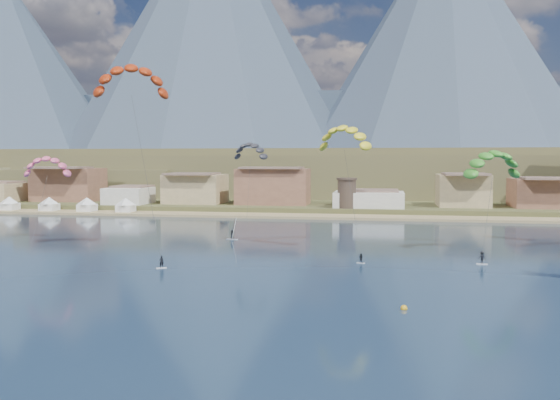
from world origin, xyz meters
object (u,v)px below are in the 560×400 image
(kitesurfer_green, at_px, (493,161))
(buoy, at_px, (404,308))
(kitesurfer_yellow, at_px, (344,134))
(kitesurfer_red, at_px, (131,76))
(watchtower, at_px, (347,193))
(windsurfer, at_px, (233,233))

(kitesurfer_green, distance_m, buoy, 46.25)
(kitesurfer_green, bearing_deg, kitesurfer_yellow, -174.37)
(kitesurfer_yellow, bearing_deg, kitesurfer_red, -165.55)
(kitesurfer_red, relative_size, buoy, 45.41)
(watchtower, height_order, buoy, watchtower)
(kitesurfer_green, xyz_separation_m, windsurfer, (-47.54, 9.67, -14.38))
(kitesurfer_yellow, relative_size, buoy, 31.78)
(kitesurfer_yellow, relative_size, kitesurfer_green, 1.20)
(kitesurfer_red, relative_size, kitesurfer_green, 1.71)
(watchtower, height_order, windsurfer, watchtower)
(watchtower, xyz_separation_m, kitesurfer_green, (28.24, -64.11, 9.39))
(watchtower, relative_size, kitesurfer_yellow, 0.37)
(kitesurfer_green, distance_m, windsurfer, 50.60)
(kitesurfer_yellow, xyz_separation_m, buoy, (8.98, -38.12, -20.12))
(kitesurfer_red, distance_m, kitesurfer_green, 61.90)
(kitesurfer_green, bearing_deg, windsurfer, 168.51)
(kitesurfer_yellow, bearing_deg, buoy, -76.75)
(kitesurfer_red, bearing_deg, buoy, -33.92)
(watchtower, bearing_deg, buoy, -83.21)
(watchtower, distance_m, kitesurfer_yellow, 68.08)
(kitesurfer_yellow, xyz_separation_m, kitesurfer_green, (24.76, 2.44, -4.49))
(kitesurfer_green, relative_size, windsurfer, 4.52)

